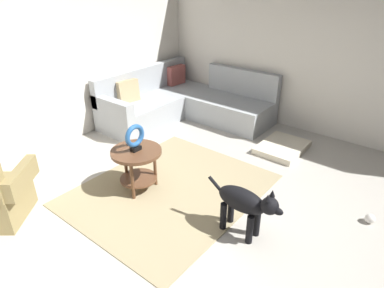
{
  "coord_description": "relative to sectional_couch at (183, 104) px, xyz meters",
  "views": [
    {
      "loc": [
        -2.36,
        -1.64,
        2.4
      ],
      "look_at": [
        0.45,
        0.6,
        0.55
      ],
      "focal_mm": 31.39,
      "sensor_mm": 36.0,
      "label": 1
    }
  ],
  "objects": [
    {
      "name": "ground_plane",
      "position": [
        -1.99,
        -2.02,
        -0.34
      ],
      "size": [
        6.0,
        6.0,
        0.1
      ],
      "primitive_type": "cube",
      "color": "#B7B2A8"
    },
    {
      "name": "wall_back",
      "position": [
        -1.99,
        0.92,
        1.06
      ],
      "size": [
        6.0,
        0.12,
        2.7
      ],
      "primitive_type": "cube",
      "color": "silver",
      "rests_on": "ground_plane"
    },
    {
      "name": "wall_right",
      "position": [
        0.95,
        -2.02,
        1.06
      ],
      "size": [
        0.12,
        6.0,
        2.7
      ],
      "primitive_type": "cube",
      "color": "silver",
      "rests_on": "ground_plane"
    },
    {
      "name": "area_rug",
      "position": [
        -1.84,
        -1.32,
        -0.28
      ],
      "size": [
        2.3,
        1.9,
        0.01
      ],
      "primitive_type": "cube",
      "color": "tan",
      "rests_on": "ground_plane"
    },
    {
      "name": "sectional_couch",
      "position": [
        0.0,
        0.0,
        0.0
      ],
      "size": [
        2.2,
        2.25,
        0.88
      ],
      "color": "#9EA3A8",
      "rests_on": "ground_plane"
    },
    {
      "name": "side_table",
      "position": [
        -2.05,
        -1.0,
        0.13
      ],
      "size": [
        0.6,
        0.6,
        0.54
      ],
      "color": "brown",
      "rests_on": "ground_plane"
    },
    {
      "name": "torus_sculpture",
      "position": [
        -2.05,
        -1.0,
        0.42
      ],
      "size": [
        0.28,
        0.08,
        0.33
      ],
      "color": "black",
      "rests_on": "side_table"
    },
    {
      "name": "dog_bed_mat",
      "position": [
        -0.01,
        -1.94,
        -0.24
      ],
      "size": [
        0.8,
        0.6,
        0.09
      ],
      "primitive_type": "cube",
      "color": "beige",
      "rests_on": "ground_plane"
    },
    {
      "name": "dog",
      "position": [
        -1.95,
        -2.42,
        0.09
      ],
      "size": [
        0.23,
        0.85,
        0.63
      ],
      "rotation": [
        0.0,
        0.0,
        3.12
      ],
      "color": "black",
      "rests_on": "ground_plane"
    },
    {
      "name": "dog_toy_ball",
      "position": [
        -0.96,
        -3.39,
        -0.24
      ],
      "size": [
        0.1,
        0.1,
        0.1
      ],
      "primitive_type": "sphere",
      "color": "silver",
      "rests_on": "ground_plane"
    }
  ]
}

